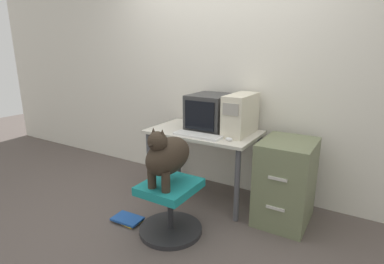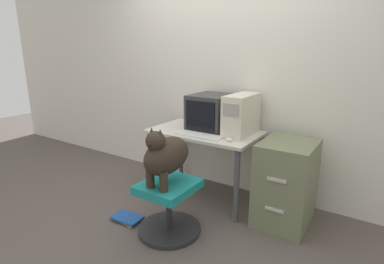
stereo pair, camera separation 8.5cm
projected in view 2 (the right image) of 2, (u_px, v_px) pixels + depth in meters
name	position (u px, v px, depth m)	size (l,w,h in m)	color
ground_plane	(187.00, 208.00, 3.00)	(12.00, 12.00, 0.00)	#564C47
wall_back	(224.00, 72.00, 3.25)	(8.00, 0.05, 2.60)	silver
desk	(205.00, 140.00, 3.10)	(1.11, 0.66, 0.73)	beige
crt_monitor	(211.00, 112.00, 3.09)	(0.39, 0.46, 0.36)	#383838
pc_tower	(241.00, 115.00, 2.89)	(0.21, 0.49, 0.39)	beige
keyboard	(198.00, 135.00, 2.86)	(0.48, 0.15, 0.03)	silver
computer_mouse	(229.00, 140.00, 2.71)	(0.07, 0.04, 0.03)	silver
office_chair	(169.00, 207.00, 2.55)	(0.54, 0.54, 0.46)	#262628
dog	(166.00, 155.00, 2.40)	(0.25, 0.50, 0.50)	#33281E
filing_cabinet	(286.00, 183.00, 2.67)	(0.45, 0.57, 0.76)	#6B7251
book_stack_floor	(128.00, 218.00, 2.77)	(0.28, 0.19, 0.04)	gold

